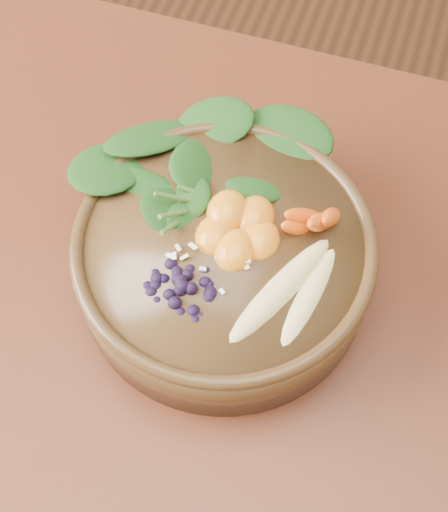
# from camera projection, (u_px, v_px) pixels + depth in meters

# --- Properties ---
(dining_table) EXTENTS (1.60, 0.90, 0.75)m
(dining_table) POSITION_uv_depth(u_px,v_px,m) (152.00, 455.00, 0.65)
(dining_table) COLOR #331C0C
(dining_table) RESTS_ON ground
(stoneware_bowl) EXTENTS (0.33, 0.33, 0.07)m
(stoneware_bowl) POSITION_uv_depth(u_px,v_px,m) (224.00, 262.00, 0.61)
(stoneware_bowl) COLOR #4B3317
(stoneware_bowl) RESTS_ON dining_table
(kale_heap) EXTENTS (0.21, 0.20, 0.04)m
(kale_heap) POSITION_uv_depth(u_px,v_px,m) (232.00, 164.00, 0.60)
(kale_heap) COLOR #184312
(kale_heap) RESTS_ON stoneware_bowl
(carrot_cluster) EXTENTS (0.07, 0.07, 0.07)m
(carrot_cluster) POSITION_uv_depth(u_px,v_px,m) (324.00, 198.00, 0.56)
(carrot_cluster) COLOR orange
(carrot_cluster) RESTS_ON stoneware_bowl
(banana_halves) EXTENTS (0.08, 0.13, 0.02)m
(banana_halves) POSITION_uv_depth(u_px,v_px,m) (296.00, 285.00, 0.55)
(banana_halves) COLOR #E0CC84
(banana_halves) RESTS_ON stoneware_bowl
(mandarin_cluster) EXTENTS (0.10, 0.10, 0.03)m
(mandarin_cluster) POSITION_uv_depth(u_px,v_px,m) (239.00, 222.00, 0.57)
(mandarin_cluster) COLOR orange
(mandarin_cluster) RESTS_ON stoneware_bowl
(blueberry_pile) EXTENTS (0.14, 0.13, 0.03)m
(blueberry_pile) POSITION_uv_depth(u_px,v_px,m) (180.00, 274.00, 0.55)
(blueberry_pile) COLOR black
(blueberry_pile) RESTS_ON stoneware_bowl
(coconut_flakes) EXTENTS (0.10, 0.09, 0.01)m
(coconut_flakes) POSITION_uv_depth(u_px,v_px,m) (211.00, 254.00, 0.57)
(coconut_flakes) COLOR white
(coconut_flakes) RESTS_ON stoneware_bowl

